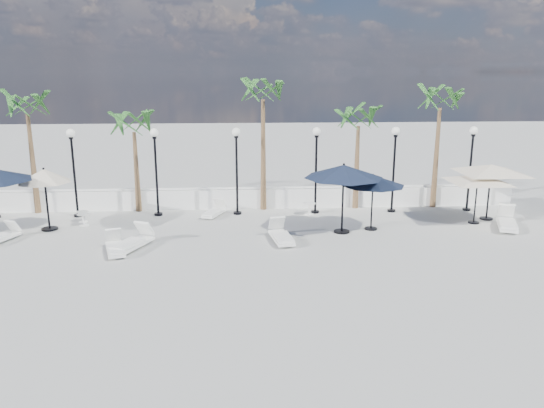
{
  "coord_description": "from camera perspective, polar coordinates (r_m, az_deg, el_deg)",
  "views": [
    {
      "loc": [
        0.17,
        -16.44,
        6.17
      ],
      "look_at": [
        1.29,
        2.25,
        1.5
      ],
      "focal_mm": 35.0,
      "sensor_mm": 36.0,
      "label": 1
    }
  ],
  "objects": [
    {
      "name": "lamppost_5",
      "position": [
        24.22,
        13.03,
        4.91
      ],
      "size": [
        0.36,
        0.36,
        3.84
      ],
      "color": "black",
      "rests_on": "ground"
    },
    {
      "name": "palm_3",
      "position": [
        24.43,
        9.28,
        8.61
      ],
      "size": [
        2.6,
        2.6,
        4.9
      ],
      "color": "brown",
      "rests_on": "ground"
    },
    {
      "name": "parasol_navy_right",
      "position": [
        20.63,
        7.71,
        3.45
      ],
      "size": [
        3.1,
        3.1,
        2.77
      ],
      "color": "black",
      "rests_on": "ground"
    },
    {
      "name": "parasol_cream_sq_a",
      "position": [
        23.41,
        21.29,
        2.92
      ],
      "size": [
        4.53,
        4.53,
        2.22
      ],
      "color": "black",
      "rests_on": "ground"
    },
    {
      "name": "lounger_2",
      "position": [
        19.68,
        -14.78,
        -3.97
      ],
      "size": [
        1.41,
        2.1,
        0.75
      ],
      "rotation": [
        0.0,
        0.0,
        -0.42
      ],
      "color": "silver",
      "rests_on": "ground"
    },
    {
      "name": "ground",
      "position": [
        17.56,
        -3.8,
        -6.6
      ],
      "size": [
        100.0,
        100.0,
        0.0
      ],
      "primitive_type": "plane",
      "color": "#AAABA5",
      "rests_on": "ground"
    },
    {
      "name": "lamppost_1",
      "position": [
        24.31,
        -20.62,
        4.41
      ],
      "size": [
        0.36,
        0.36,
        3.84
      ],
      "color": "black",
      "rests_on": "ground"
    },
    {
      "name": "lamppost_6",
      "position": [
        25.43,
        20.65,
        4.79
      ],
      "size": [
        0.36,
        0.36,
        3.84
      ],
      "color": "black",
      "rests_on": "ground"
    },
    {
      "name": "lounger_3",
      "position": [
        19.41,
        -16.53,
        -4.45
      ],
      "size": [
        1.05,
        1.84,
        0.66
      ],
      "rotation": [
        0.0,
        0.0,
        0.3
      ],
      "color": "silver",
      "rests_on": "ground"
    },
    {
      "name": "side_table_2",
      "position": [
        23.58,
        4.03,
        -0.39
      ],
      "size": [
        0.55,
        0.55,
        0.53
      ],
      "color": "silver",
      "rests_on": "ground"
    },
    {
      "name": "palm_1",
      "position": [
        24.31,
        -14.64,
        7.86
      ],
      "size": [
        2.6,
        2.6,
        4.7
      ],
      "color": "brown",
      "rests_on": "ground"
    },
    {
      "name": "lounger_6",
      "position": [
        23.48,
        23.96,
        -1.81
      ],
      "size": [
        1.38,
        2.16,
        0.77
      ],
      "rotation": [
        0.0,
        0.0,
        -0.38
      ],
      "color": "silver",
      "rests_on": "ground"
    },
    {
      "name": "parasol_cream_small",
      "position": [
        22.69,
        -23.3,
        2.71
      ],
      "size": [
        2.07,
        2.07,
        2.54
      ],
      "color": "black",
      "rests_on": "ground"
    },
    {
      "name": "parasol_navy_mid",
      "position": [
        21.31,
        10.82,
        2.48
      ],
      "size": [
        2.54,
        2.54,
        2.28
      ],
      "color": "black",
      "rests_on": "ground"
    },
    {
      "name": "palm_2",
      "position": [
        23.78,
        -0.98,
        11.47
      ],
      "size": [
        2.6,
        2.6,
        6.1
      ],
      "color": "brown",
      "rests_on": "ground"
    },
    {
      "name": "lamppost_4",
      "position": [
        23.47,
        4.78,
        4.94
      ],
      "size": [
        0.36,
        0.36,
        3.84
      ],
      "color": "black",
      "rests_on": "ground"
    },
    {
      "name": "parasol_cream_sq_b",
      "position": [
        24.18,
        22.55,
        3.91
      ],
      "size": [
        5.13,
        5.13,
        2.57
      ],
      "color": "black",
      "rests_on": "ground"
    },
    {
      "name": "lamppost_3",
      "position": [
        23.23,
        -3.83,
        4.87
      ],
      "size": [
        0.36,
        0.36,
        3.84
      ],
      "color": "black",
      "rests_on": "ground"
    },
    {
      "name": "lounger_4",
      "position": [
        23.46,
        -6.22,
        -0.82
      ],
      "size": [
        1.08,
        1.68,
        0.6
      ],
      "rotation": [
        0.0,
        0.0,
        -0.39
      ],
      "color": "silver",
      "rests_on": "ground"
    },
    {
      "name": "lounger_5",
      "position": [
        19.84,
        1.0,
        -3.39
      ],
      "size": [
        0.91,
        1.98,
        0.72
      ],
      "rotation": [
        0.0,
        0.0,
        0.16
      ],
      "color": "silver",
      "rests_on": "ground"
    },
    {
      "name": "lamppost_2",
      "position": [
        23.52,
        -12.42,
        4.68
      ],
      "size": [
        0.36,
        0.36,
        3.84
      ],
      "color": "black",
      "rests_on": "ground"
    },
    {
      "name": "side_table_1",
      "position": [
        23.76,
        -19.69,
        -1.18
      ],
      "size": [
        0.48,
        0.48,
        0.47
      ],
      "color": "silver",
      "rests_on": "ground"
    },
    {
      "name": "balustrade",
      "position": [
        24.61,
        -3.75,
        0.58
      ],
      "size": [
        26.0,
        0.3,
        1.01
      ],
      "color": "white",
      "rests_on": "ground"
    },
    {
      "name": "lounger_0",
      "position": [
        22.27,
        -27.15,
        -3.12
      ],
      "size": [
        1.06,
        1.72,
        0.61
      ],
      "rotation": [
        0.0,
        0.0,
        -0.36
      ],
      "color": "silver",
      "rests_on": "ground"
    },
    {
      "name": "palm_0",
      "position": [
        25.5,
        -24.84,
        9.06
      ],
      "size": [
        2.6,
        2.6,
        5.5
      ],
      "color": "brown",
      "rests_on": "ground"
    },
    {
      "name": "palm_4",
      "position": [
        25.44,
        17.64,
        10.12
      ],
      "size": [
        2.6,
        2.6,
        5.7
      ],
      "color": "brown",
      "rests_on": "ground"
    },
    {
      "name": "side_table_0",
      "position": [
        23.19,
        -19.59,
        -1.48
      ],
      "size": [
        0.51,
        0.51,
        0.5
      ],
      "color": "silver",
      "rests_on": "ground"
    }
  ]
}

